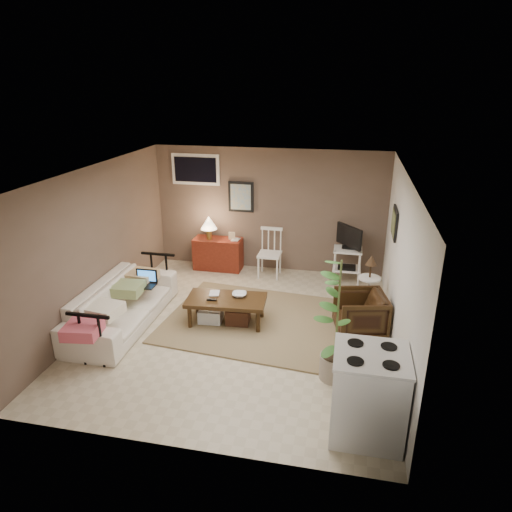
% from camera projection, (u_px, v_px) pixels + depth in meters
% --- Properties ---
extents(floor, '(5.00, 5.00, 0.00)m').
position_uv_depth(floor, '(239.00, 328.00, 7.02)').
color(floor, '#C1B293').
rests_on(floor, ground).
extents(art_back, '(0.50, 0.03, 0.60)m').
position_uv_depth(art_back, '(241.00, 197.00, 8.86)').
color(art_back, black).
extents(art_right, '(0.03, 0.60, 0.45)m').
position_uv_depth(art_right, '(395.00, 223.00, 7.01)').
color(art_right, black).
extents(window, '(0.96, 0.03, 0.60)m').
position_uv_depth(window, '(196.00, 169.00, 8.85)').
color(window, white).
extents(rug, '(2.99, 2.49, 0.03)m').
position_uv_depth(rug, '(257.00, 321.00, 7.21)').
color(rug, olive).
rests_on(rug, floor).
extents(coffee_table, '(1.26, 0.71, 0.46)m').
position_uv_depth(coffee_table, '(226.00, 309.00, 7.07)').
color(coffee_table, '#38250F').
rests_on(coffee_table, floor).
extents(sofa, '(0.67, 2.30, 0.90)m').
position_uv_depth(sofa, '(122.00, 297.00, 7.00)').
color(sofa, silver).
rests_on(sofa, floor).
extents(sofa_pillows, '(0.44, 2.19, 0.15)m').
position_uv_depth(sofa_pillows, '(116.00, 299.00, 6.71)').
color(sofa_pillows, '#EEE2C5').
rests_on(sofa_pillows, sofa).
extents(sofa_end_rails, '(0.62, 2.30, 0.77)m').
position_uv_depth(sofa_end_rails, '(130.00, 302.00, 7.00)').
color(sofa_end_rails, black).
rests_on(sofa_end_rails, floor).
extents(laptop, '(0.35, 0.26, 0.24)m').
position_uv_depth(laptop, '(146.00, 280.00, 7.27)').
color(laptop, black).
rests_on(laptop, sofa).
extents(red_console, '(0.95, 0.42, 1.10)m').
position_uv_depth(red_console, '(217.00, 251.00, 9.12)').
color(red_console, maroon).
rests_on(red_console, floor).
extents(spindle_chair, '(0.43, 0.43, 0.93)m').
position_uv_depth(spindle_chair, '(270.00, 254.00, 8.77)').
color(spindle_chair, white).
rests_on(spindle_chair, floor).
extents(tv_stand, '(0.52, 0.53, 1.10)m').
position_uv_depth(tv_stand, '(348.00, 253.00, 8.45)').
color(tv_stand, white).
rests_on(tv_stand, floor).
extents(side_table, '(0.36, 0.36, 0.96)m').
position_uv_depth(side_table, '(370.00, 276.00, 7.40)').
color(side_table, white).
rests_on(side_table, floor).
extents(armchair, '(0.79, 0.83, 0.72)m').
position_uv_depth(armchair, '(360.00, 312.00, 6.75)').
color(armchair, black).
rests_on(armchair, floor).
extents(potted_plant, '(0.41, 0.41, 1.65)m').
position_uv_depth(potted_plant, '(338.00, 317.00, 5.54)').
color(potted_plant, gray).
rests_on(potted_plant, floor).
extents(stove, '(0.77, 0.71, 1.00)m').
position_uv_depth(stove, '(368.00, 394.00, 4.77)').
color(stove, silver).
rests_on(stove, floor).
extents(bowl, '(0.23, 0.08, 0.22)m').
position_uv_depth(bowl, '(239.00, 290.00, 7.04)').
color(bowl, '#38250F').
rests_on(bowl, coffee_table).
extents(book_table, '(0.16, 0.05, 0.21)m').
position_uv_depth(book_table, '(209.00, 288.00, 7.12)').
color(book_table, '#38250F').
rests_on(book_table, coffee_table).
extents(book_console, '(0.15, 0.03, 0.20)m').
position_uv_depth(book_console, '(232.00, 235.00, 8.94)').
color(book_console, '#38250F').
rests_on(book_console, red_console).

